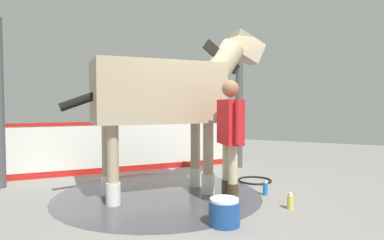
% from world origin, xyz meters
% --- Properties ---
extents(ground_plane, '(16.00, 16.00, 0.02)m').
position_xyz_m(ground_plane, '(0.00, 0.00, -0.01)').
color(ground_plane, gray).
extents(wet_patch, '(3.13, 3.13, 0.00)m').
position_xyz_m(wet_patch, '(-0.38, -0.24, 0.00)').
color(wet_patch, '#4C4C54').
rests_on(wet_patch, ground).
extents(barrier_wall, '(3.39, 3.72, 1.04)m').
position_xyz_m(barrier_wall, '(-1.80, 1.06, 0.48)').
color(barrier_wall, white).
rests_on(barrier_wall, ground).
extents(roof_post_near, '(0.16, 0.16, 2.80)m').
position_xyz_m(roof_post_near, '(0.10, 2.41, 1.40)').
color(roof_post_near, '#4C4C51').
rests_on(roof_post_near, ground).
extents(horse, '(2.34, 2.54, 2.62)m').
position_xyz_m(horse, '(-0.30, -0.15, 1.52)').
color(horse, tan).
rests_on(horse, ground).
extents(handler, '(0.48, 0.56, 1.71)m').
position_xyz_m(handler, '(0.79, -0.32, 0.99)').
color(handler, '#47331E').
rests_on(handler, ground).
extents(wash_bucket, '(0.36, 0.36, 0.31)m').
position_xyz_m(wash_bucket, '(0.96, -1.02, 0.15)').
color(wash_bucket, '#1E478C').
rests_on(wash_bucket, ground).
extents(bottle_shampoo, '(0.08, 0.08, 0.22)m').
position_xyz_m(bottle_shampoo, '(1.56, -0.10, 0.10)').
color(bottle_shampoo, '#D8CC4C').
rests_on(bottle_shampoo, ground).
extents(bottle_spray, '(0.07, 0.07, 0.23)m').
position_xyz_m(bottle_spray, '(1.12, 0.42, 0.11)').
color(bottle_spray, blue).
rests_on(bottle_spray, ground).
extents(hose_coil, '(0.60, 0.60, 0.03)m').
position_xyz_m(hose_coil, '(0.75, 1.25, 0.02)').
color(hose_coil, black).
rests_on(hose_coil, ground).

